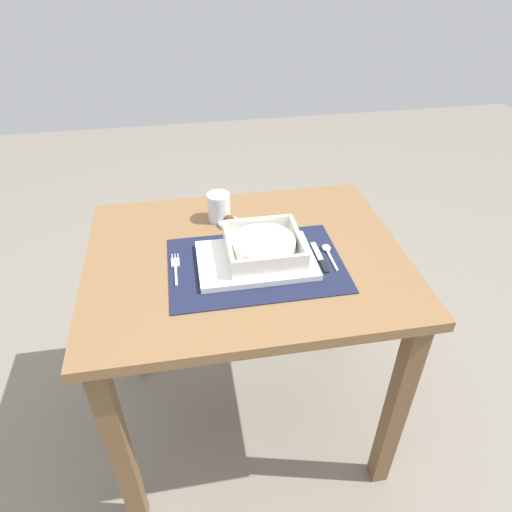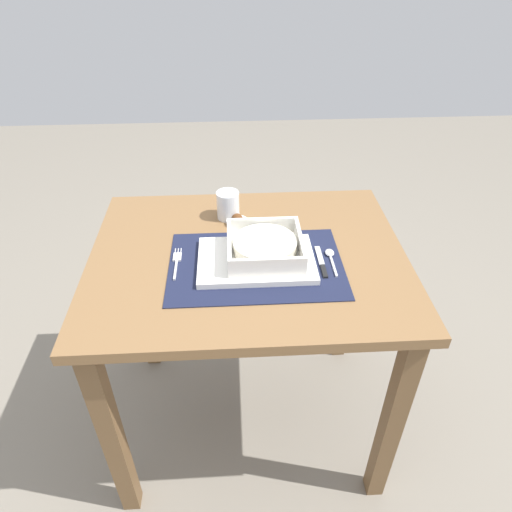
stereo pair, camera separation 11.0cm
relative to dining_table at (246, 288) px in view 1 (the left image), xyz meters
The scene contains 10 objects.
ground_plane 0.61m from the dining_table, ahead, with size 6.00×6.00×0.00m, color gray.
dining_table is the anchor object (origin of this frame).
placemat 0.13m from the dining_table, 69.81° to the right, with size 0.46×0.31×0.00m, color #191E38.
serving_plate 0.14m from the dining_table, 65.53° to the right, with size 0.30×0.20×0.02m, color white.
porridge_bowl 0.17m from the dining_table, 34.30° to the right, with size 0.20×0.20×0.05m.
fork 0.23m from the dining_table, behind, with size 0.02×0.13×0.00m.
spoon 0.26m from the dining_table, ahead, with size 0.02×0.11×0.01m.
butter_knife 0.24m from the dining_table, 17.98° to the right, with size 0.01×0.14×0.01m.
drinking_glass 0.25m from the dining_table, 104.79° to the left, with size 0.07×0.07×0.08m.
condiment_saucer 0.20m from the dining_table, 99.23° to the left, with size 0.06×0.06×0.04m.
Camera 1 is at (-0.15, -0.99, 1.47)m, focal length 32.27 mm.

